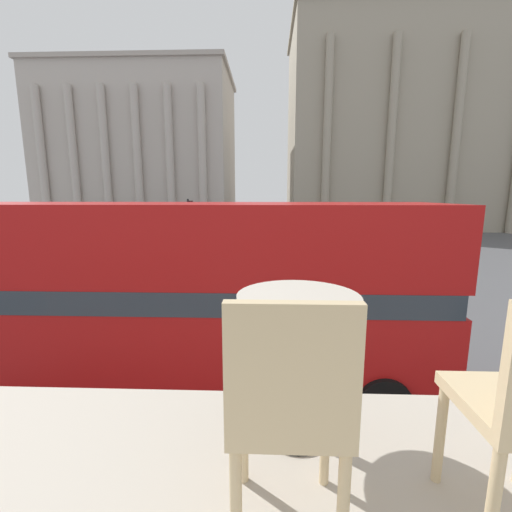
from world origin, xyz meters
TOP-DOWN VIEW (x-y plane):
  - double_decker_bus at (-1.52, 5.00)m, footprint 11.45×2.66m
  - cafe_dining_table at (0.83, -0.35)m, footprint 0.60×0.60m
  - cafe_chair_0 at (0.75, -0.91)m, footprint 0.40×0.40m
  - plaza_building_left at (-16.12, 44.88)m, footprint 23.84×14.74m
  - plaza_building_right at (20.99, 45.51)m, footprint 35.41×16.24m
  - traffic_light_near at (1.91, 9.93)m, footprint 0.42×0.24m
  - traffic_light_mid at (-3.99, 18.23)m, footprint 0.42×0.24m
  - pedestrian_blue at (-7.14, 31.07)m, footprint 0.32×0.32m
  - pedestrian_black at (-3.97, 33.30)m, footprint 0.32×0.32m

SIDE VIEW (x-z plane):
  - pedestrian_blue at x=-7.14m, z-range 0.12..1.79m
  - pedestrian_black at x=-3.97m, z-range 0.13..1.86m
  - double_decker_bus at x=-1.52m, z-range 0.24..4.33m
  - traffic_light_near at x=1.91m, z-range 0.57..4.23m
  - traffic_light_mid at x=-3.99m, z-range 0.61..4.63m
  - cafe_chair_0 at x=0.75m, z-range 3.11..4.02m
  - cafe_dining_table at x=0.83m, z-range 3.22..3.95m
  - plaza_building_left at x=-16.12m, z-range 0.00..19.69m
  - plaza_building_right at x=20.99m, z-range 0.00..25.11m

